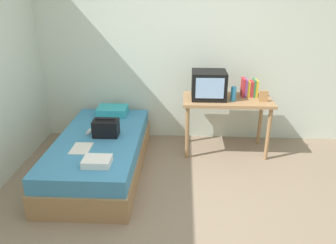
# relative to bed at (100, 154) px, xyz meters

# --- Properties ---
(ground_plane) EXTENTS (8.00, 8.00, 0.00)m
(ground_plane) POSITION_rel_bed_xyz_m (0.90, -0.89, -0.22)
(ground_plane) COLOR #84705B
(wall_back) EXTENTS (5.20, 0.10, 2.60)m
(wall_back) POSITION_rel_bed_xyz_m (0.90, 1.11, 1.08)
(wall_back) COLOR silver
(wall_back) RESTS_ON ground
(bed) EXTENTS (1.00, 2.00, 0.45)m
(bed) POSITION_rel_bed_xyz_m (0.00, 0.00, 0.00)
(bed) COLOR #9E754C
(bed) RESTS_ON ground
(desk) EXTENTS (1.16, 0.60, 0.76)m
(desk) POSITION_rel_bed_xyz_m (1.58, 0.62, 0.44)
(desk) COLOR #9E754C
(desk) RESTS_ON ground
(tv) EXTENTS (0.44, 0.39, 0.36)m
(tv) POSITION_rel_bed_xyz_m (1.33, 0.62, 0.72)
(tv) COLOR black
(tv) RESTS_ON desk
(water_bottle) EXTENTS (0.07, 0.07, 0.19)m
(water_bottle) POSITION_rel_bed_xyz_m (1.64, 0.53, 0.63)
(water_bottle) COLOR #3399DB
(water_bottle) RESTS_ON desk
(book_row) EXTENTS (0.21, 0.17, 0.25)m
(book_row) POSITION_rel_bed_xyz_m (1.88, 0.74, 0.65)
(book_row) COLOR #B72D33
(book_row) RESTS_ON desk
(picture_frame) EXTENTS (0.11, 0.02, 0.14)m
(picture_frame) POSITION_rel_bed_xyz_m (2.02, 0.51, 0.61)
(picture_frame) COLOR #B27F4C
(picture_frame) RESTS_ON desk
(pillow) EXTENTS (0.41, 0.32, 0.11)m
(pillow) POSITION_rel_bed_xyz_m (0.01, 0.76, 0.28)
(pillow) COLOR #33A8B7
(pillow) RESTS_ON bed
(handbag) EXTENTS (0.30, 0.20, 0.22)m
(handbag) POSITION_rel_bed_xyz_m (0.08, 0.05, 0.33)
(handbag) COLOR black
(handbag) RESTS_ON bed
(magazine) EXTENTS (0.21, 0.29, 0.01)m
(magazine) POSITION_rel_bed_xyz_m (-0.12, -0.31, 0.23)
(magazine) COLOR white
(magazine) RESTS_ON bed
(remote_dark) EXTENTS (0.04, 0.16, 0.02)m
(remote_dark) POSITION_rel_bed_xyz_m (0.06, -0.56, 0.24)
(remote_dark) COLOR black
(remote_dark) RESTS_ON bed
(remote_silver) EXTENTS (0.04, 0.14, 0.02)m
(remote_silver) POSITION_rel_bed_xyz_m (-0.15, 0.12, 0.24)
(remote_silver) COLOR #B7B7BC
(remote_silver) RESTS_ON bed
(folded_towel) EXTENTS (0.28, 0.22, 0.07)m
(folded_towel) POSITION_rel_bed_xyz_m (0.15, -0.66, 0.27)
(folded_towel) COLOR white
(folded_towel) RESTS_ON bed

